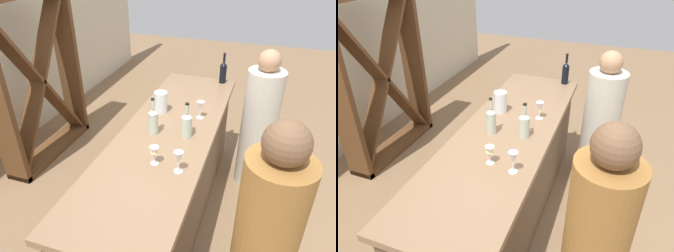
% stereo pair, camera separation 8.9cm
% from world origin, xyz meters
% --- Properties ---
extents(ground_plane, '(12.00, 12.00, 0.00)m').
position_xyz_m(ground_plane, '(0.00, 0.00, 0.00)').
color(ground_plane, '#846647').
extents(bar_counter, '(2.44, 0.72, 0.90)m').
position_xyz_m(bar_counter, '(0.00, 0.00, 0.45)').
color(bar_counter, brown).
rests_on(bar_counter, ground).
extents(wine_rack, '(1.21, 0.28, 1.81)m').
position_xyz_m(wine_rack, '(0.55, 1.65, 0.91)').
color(wine_rack, brown).
rests_on(wine_rack, ground).
extents(wine_bottle_leftmost_clear_pale, '(0.08, 0.08, 0.30)m').
position_xyz_m(wine_bottle_leftmost_clear_pale, '(-0.06, 0.10, 1.01)').
color(wine_bottle_leftmost_clear_pale, '#B7C6B2').
rests_on(wine_bottle_leftmost_clear_pale, bar_counter).
extents(wine_bottle_second_left_clear_pale, '(0.08, 0.08, 0.28)m').
position_xyz_m(wine_bottle_second_left_clear_pale, '(-0.02, -0.15, 1.01)').
color(wine_bottle_second_left_clear_pale, '#B7C6B2').
rests_on(wine_bottle_second_left_clear_pale, bar_counter).
extents(wine_bottle_center_near_black, '(0.07, 0.07, 0.32)m').
position_xyz_m(wine_bottle_center_near_black, '(1.13, -0.23, 1.02)').
color(wine_bottle_center_near_black, black).
rests_on(wine_bottle_center_near_black, bar_counter).
extents(wine_glass_near_left, '(0.06, 0.06, 0.16)m').
position_xyz_m(wine_glass_near_left, '(-0.46, -0.22, 1.01)').
color(wine_glass_near_left, white).
rests_on(wine_glass_near_left, bar_counter).
extents(wine_glass_near_center, '(0.06, 0.06, 0.15)m').
position_xyz_m(wine_glass_near_center, '(0.30, -0.19, 1.01)').
color(wine_glass_near_center, white).
rests_on(wine_glass_near_center, bar_counter).
extents(wine_glass_near_right, '(0.06, 0.06, 0.13)m').
position_xyz_m(wine_glass_near_right, '(-0.42, -0.04, 0.99)').
color(wine_glass_near_right, white).
rests_on(wine_glass_near_right, bar_counter).
extents(water_pitcher, '(0.11, 0.11, 0.19)m').
position_xyz_m(water_pitcher, '(0.30, 0.17, 0.99)').
color(water_pitcher, silver).
rests_on(water_pitcher, bar_counter).
extents(person_center_guest, '(0.43, 0.43, 1.41)m').
position_xyz_m(person_center_guest, '(0.74, -0.68, 0.65)').
color(person_center_guest, beige).
rests_on(person_center_guest, ground).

